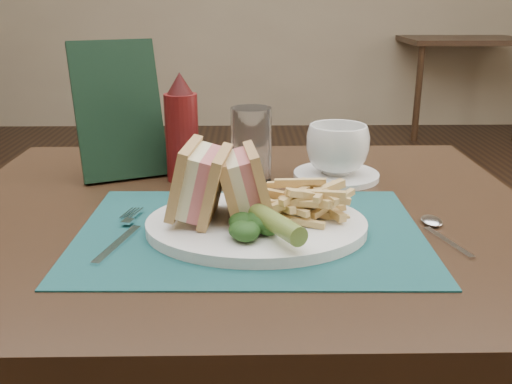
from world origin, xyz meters
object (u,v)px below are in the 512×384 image
(table_bg_right, at_px, (455,85))
(sandwich_half_a, at_px, (184,181))
(coffee_cup, at_px, (337,149))
(ketchup_bottle, at_px, (182,127))
(check_presenter, at_px, (119,110))
(saucer, at_px, (336,175))
(plate, at_px, (256,225))
(placemat, at_px, (250,232))
(drinking_glass, at_px, (251,146))
(sandwich_half_b, at_px, (228,183))

(table_bg_right, bearing_deg, sandwich_half_a, -114.67)
(table_bg_right, relative_size, coffee_cup, 8.27)
(ketchup_bottle, distance_m, check_presenter, 0.12)
(saucer, relative_size, ketchup_bottle, 0.81)
(table_bg_right, distance_m, plate, 4.21)
(placemat, xyz_separation_m, sandwich_half_a, (-0.09, 0.01, 0.07))
(placemat, relative_size, check_presenter, 1.93)
(placemat, xyz_separation_m, drinking_glass, (0.00, 0.22, 0.06))
(sandwich_half_a, xyz_separation_m, drinking_glass, (0.09, 0.21, -0.00))
(placemat, height_order, coffee_cup, coffee_cup)
(placemat, bearing_deg, plate, 19.82)
(sandwich_half_b, height_order, coffee_cup, sandwich_half_b)
(ketchup_bottle, xyz_separation_m, check_presenter, (-0.11, 0.03, 0.02))
(saucer, relative_size, drinking_glass, 1.15)
(sandwich_half_b, height_order, check_presenter, check_presenter)
(table_bg_right, bearing_deg, check_presenter, -117.95)
(placemat, distance_m, plate, 0.01)
(drinking_glass, bearing_deg, sandwich_half_b, -99.56)
(table_bg_right, relative_size, plate, 3.00)
(placemat, bearing_deg, saucer, 57.62)
(placemat, distance_m, drinking_glass, 0.23)
(saucer, distance_m, drinking_glass, 0.16)
(placemat, relative_size, ketchup_bottle, 2.50)
(ketchup_bottle, relative_size, check_presenter, 0.77)
(placemat, relative_size, drinking_glass, 3.57)
(sandwich_half_a, bearing_deg, ketchup_bottle, 103.02)
(table_bg_right, height_order, drinking_glass, drinking_glass)
(ketchup_bottle, bearing_deg, check_presenter, 164.97)
(table_bg_right, height_order, coffee_cup, coffee_cup)
(saucer, height_order, coffee_cup, coffee_cup)
(placemat, height_order, sandwich_half_b, sandwich_half_b)
(placemat, distance_m, ketchup_bottle, 0.28)
(table_bg_right, relative_size, sandwich_half_a, 8.59)
(plate, bearing_deg, sandwich_half_a, 175.47)
(sandwich_half_a, xyz_separation_m, saucer, (0.24, 0.23, -0.06))
(coffee_cup, distance_m, ketchup_bottle, 0.27)
(plate, height_order, sandwich_half_a, sandwich_half_a)
(check_presenter, bearing_deg, table_bg_right, 39.47)
(coffee_cup, bearing_deg, sandwich_half_b, -129.35)
(sandwich_half_b, bearing_deg, drinking_glass, 74.64)
(drinking_glass, xyz_separation_m, ketchup_bottle, (-0.12, 0.02, 0.03))
(saucer, xyz_separation_m, drinking_glass, (-0.15, -0.02, 0.06))
(placemat, xyz_separation_m, saucer, (0.15, 0.24, 0.00))
(placemat, relative_size, sandwich_half_b, 4.94)
(placemat, xyz_separation_m, ketchup_bottle, (-0.11, 0.24, 0.09))
(plate, height_order, sandwich_half_b, sandwich_half_b)
(saucer, distance_m, coffee_cup, 0.05)
(table_bg_right, bearing_deg, saucer, -112.85)
(ketchup_bottle, bearing_deg, placemat, -64.44)
(sandwich_half_b, relative_size, coffee_cup, 0.86)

